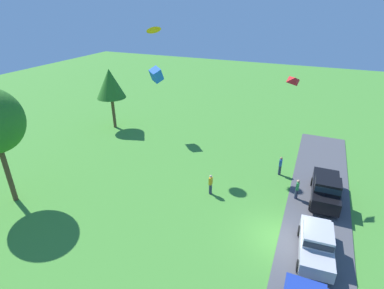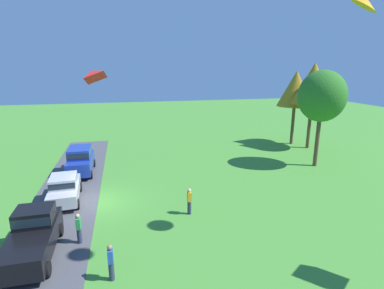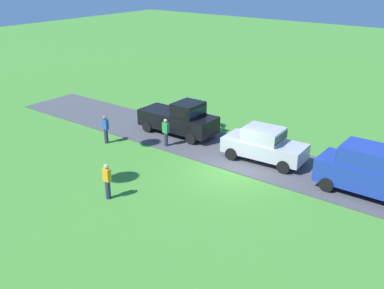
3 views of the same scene
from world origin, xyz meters
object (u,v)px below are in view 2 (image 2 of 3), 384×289
object	(u,v)px
car_suv_far_end	(80,159)
person_watching_sky	(79,229)
person_on_lawn	(189,201)
kite_diamond_low_drifter	(92,75)
car_pickup_mid_row	(33,235)
tree_left_of_center	(313,84)
car_sedan_near_entrance	(64,188)
person_beside_suv	(111,262)
tree_right_of_center	(322,96)
kite_delta_trailing_tail	(366,3)
tree_center_back	(296,89)

from	to	relation	value
car_suv_far_end	person_watching_sky	distance (m)	11.19
person_on_lawn	kite_diamond_low_drifter	size ratio (longest dim) A/B	1.74
car_pickup_mid_row	tree_left_of_center	size ratio (longest dim) A/B	0.53
car_sedan_near_entrance	car_pickup_mid_row	distance (m)	6.04
car_sedan_near_entrance	person_beside_suv	world-z (taller)	car_sedan_near_entrance
car_pickup_mid_row	kite_diamond_low_drifter	size ratio (longest dim) A/B	5.12
person_beside_suv	tree_right_of_center	xyz separation A→B (m)	(-11.71, 18.04, 5.55)
car_sedan_near_entrance	person_beside_suv	distance (m)	9.30
car_pickup_mid_row	person_on_lawn	distance (m)	8.62
person_watching_sky	kite_delta_trailing_tail	size ratio (longest dim) A/B	1.37
tree_center_back	tree_left_of_center	distance (m)	2.36
person_watching_sky	tree_center_back	xyz separation A→B (m)	(-16.48, 22.06, 5.62)
car_sedan_near_entrance	kite_delta_trailing_tail	xyz separation A→B (m)	(8.08, 14.85, 10.66)
tree_left_of_center	kite_diamond_low_drifter	bearing A→B (deg)	-52.70
person_on_lawn	tree_left_of_center	xyz separation A→B (m)	(-12.44, 16.54, 6.28)
person_on_lawn	tree_center_back	world-z (taller)	tree_center_back
car_sedan_near_entrance	person_on_lawn	distance (m)	8.66
car_sedan_near_entrance	tree_left_of_center	xyz separation A→B (m)	(-8.85, 24.42, 6.12)
car_pickup_mid_row	kite_diamond_low_drifter	xyz separation A→B (m)	(1.40, 3.44, 7.55)
car_suv_far_end	person_on_lawn	size ratio (longest dim) A/B	2.70
person_watching_sky	tree_right_of_center	size ratio (longest dim) A/B	0.20
person_beside_suv	tree_left_of_center	bearing A→B (deg)	129.72
car_pickup_mid_row	person_watching_sky	bearing A→B (deg)	104.77
person_beside_suv	car_sedan_near_entrance	bearing A→B (deg)	-159.23
car_sedan_near_entrance	car_pickup_mid_row	size ratio (longest dim) A/B	0.90
tree_center_back	person_beside_suv	bearing A→B (deg)	-45.97
person_watching_sky	tree_left_of_center	distance (m)	27.68
person_on_lawn	kite_delta_trailing_tail	world-z (taller)	kite_delta_trailing_tail
car_sedan_near_entrance	car_pickup_mid_row	world-z (taller)	car_pickup_mid_row
person_on_lawn	tree_left_of_center	world-z (taller)	tree_left_of_center
kite_diamond_low_drifter	car_pickup_mid_row	bearing A→B (deg)	-112.12
tree_left_of_center	car_suv_far_end	bearing A→B (deg)	-82.34
tree_left_of_center	kite_delta_trailing_tail	size ratio (longest dim) A/B	7.55
person_watching_sky	kite_diamond_low_drifter	bearing A→B (deg)	37.04
tree_center_back	kite_delta_trailing_tail	bearing A→B (deg)	-24.77
car_sedan_near_entrance	person_on_lawn	xyz separation A→B (m)	(3.59, 7.88, -0.16)
tree_right_of_center	car_sedan_near_entrance	bearing A→B (deg)	-81.94
person_beside_suv	person_on_lawn	distance (m)	6.86
person_watching_sky	kite_delta_trailing_tail	xyz separation A→B (m)	(2.58, 13.26, 10.82)
car_suv_far_end	person_on_lawn	world-z (taller)	car_suv_far_end
tree_center_back	kite_diamond_low_drifter	xyz separation A→B (m)	(18.41, -20.60, 2.16)
tree_right_of_center	kite_delta_trailing_tail	bearing A→B (deg)	-30.30
car_suv_far_end	kite_delta_trailing_tail	xyz separation A→B (m)	(13.70, 14.48, 10.40)
car_sedan_near_entrance	kite_delta_trailing_tail	distance (m)	19.99
car_sedan_near_entrance	person_watching_sky	world-z (taller)	car_sedan_near_entrance
kite_diamond_low_drifter	kite_delta_trailing_tail	bearing A→B (deg)	86.82
person_on_lawn	kite_diamond_low_drifter	world-z (taller)	kite_diamond_low_drifter
tree_right_of_center	kite_diamond_low_drifter	bearing A→B (deg)	-60.28
tree_center_back	kite_diamond_low_drifter	distance (m)	27.71
car_suv_far_end	car_pickup_mid_row	size ratio (longest dim) A/B	0.92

